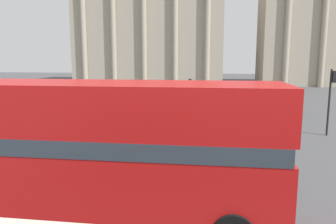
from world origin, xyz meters
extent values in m
cylinder|color=black|center=(-0.51, 7.67, 0.51)|extent=(1.03, 0.22, 1.03)
cylinder|color=black|center=(-7.95, 7.67, 0.51)|extent=(1.03, 0.22, 1.03)
cube|color=#B71414|center=(-4.23, 6.40, 1.36)|extent=(10.24, 2.55, 1.69)
cube|color=#2D3842|center=(-4.23, 6.40, 2.43)|extent=(10.04, 2.57, 0.45)
cube|color=#B71414|center=(-4.23, 6.40, 3.33)|extent=(10.24, 2.55, 1.36)
cube|color=#A39984|center=(-12.54, 59.84, 10.95)|extent=(25.82, 15.75, 21.90)
cylinder|color=#A39984|center=(-22.87, 51.52, 9.31)|extent=(0.90, 0.90, 18.62)
cylinder|color=#A39984|center=(-17.70, 51.52, 9.31)|extent=(0.90, 0.90, 18.62)
cylinder|color=#A39984|center=(-12.54, 51.52, 9.31)|extent=(0.90, 0.90, 18.62)
cylinder|color=#A39984|center=(-7.38, 51.52, 9.31)|extent=(0.90, 0.90, 18.62)
cylinder|color=#A39984|center=(-2.21, 51.52, 9.31)|extent=(0.90, 0.90, 18.62)
cylinder|color=#A39984|center=(10.56, 53.87, 9.66)|extent=(0.90, 0.90, 19.32)
cylinder|color=#A39984|center=(16.15, 53.87, 9.66)|extent=(0.90, 0.90, 19.32)
cylinder|color=black|center=(-1.98, 10.64, 1.93)|extent=(0.12, 0.12, 3.87)
cube|color=black|center=(-1.80, 10.64, 3.42)|extent=(0.20, 0.24, 0.70)
sphere|color=green|center=(-1.69, 10.64, 3.57)|extent=(0.14, 0.14, 0.14)
cylinder|color=black|center=(5.87, 18.44, 2.01)|extent=(0.12, 0.12, 4.03)
cube|color=black|center=(6.05, 18.44, 3.58)|extent=(0.20, 0.24, 0.70)
cylinder|color=black|center=(4.99, 26.46, 0.30)|extent=(0.60, 0.18, 0.60)
cylinder|color=black|center=(4.99, 24.71, 0.30)|extent=(0.60, 0.18, 0.60)
cylinder|color=black|center=(2.19, 26.46, 0.30)|extent=(0.60, 0.18, 0.60)
cylinder|color=black|center=(2.19, 24.71, 0.30)|extent=(0.60, 0.18, 0.60)
cube|color=#19234C|center=(3.59, 25.59, 0.57)|extent=(4.20, 1.75, 0.55)
cube|color=#2D3842|center=(3.39, 25.59, 1.10)|extent=(1.89, 1.61, 0.50)
cylinder|color=#282B33|center=(6.32, 32.36, 0.42)|extent=(0.14, 0.14, 0.84)
cylinder|color=#282B33|center=(6.50, 32.36, 0.42)|extent=(0.14, 0.14, 0.84)
cylinder|color=slate|center=(6.41, 32.36, 1.18)|extent=(0.32, 0.32, 0.67)
sphere|color=tan|center=(6.41, 32.36, 1.63)|extent=(0.23, 0.23, 0.23)
cylinder|color=#282B33|center=(0.76, 24.86, 0.42)|extent=(0.14, 0.14, 0.85)
cylinder|color=#282B33|center=(0.94, 24.86, 0.42)|extent=(0.14, 0.14, 0.85)
cylinder|color=black|center=(0.85, 24.86, 1.18)|extent=(0.32, 0.32, 0.67)
sphere|color=tan|center=(0.85, 24.86, 1.63)|extent=(0.23, 0.23, 0.23)
cylinder|color=#282B33|center=(-2.50, 33.20, 0.42)|extent=(0.14, 0.14, 0.84)
cylinder|color=#282B33|center=(-2.32, 33.20, 0.42)|extent=(0.14, 0.14, 0.84)
cylinder|color=#B22323|center=(-2.41, 33.20, 1.17)|extent=(0.32, 0.32, 0.66)
sphere|color=tan|center=(-2.41, 33.20, 1.62)|extent=(0.23, 0.23, 0.23)
cylinder|color=#282B33|center=(1.08, 19.76, 0.42)|extent=(0.14, 0.14, 0.85)
cylinder|color=#282B33|center=(1.26, 19.76, 0.42)|extent=(0.14, 0.14, 0.85)
cylinder|color=#606638|center=(1.17, 19.76, 1.18)|extent=(0.32, 0.32, 0.67)
sphere|color=tan|center=(1.17, 19.76, 1.63)|extent=(0.23, 0.23, 0.23)
camera|label=1|loc=(-1.05, -2.25, 4.66)|focal=35.00mm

